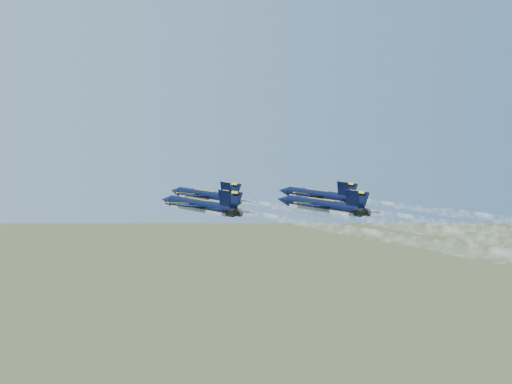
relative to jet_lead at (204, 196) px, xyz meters
name	(u,v)px	position (x,y,z in m)	size (l,w,h in m)	color
jet_lead	(204,196)	(0.00, 0.00, 0.00)	(11.46, 15.67, 3.50)	black
jet_left	(200,206)	(-6.66, -14.72, 0.00)	(11.46, 15.67, 3.50)	black
jet_right	(317,195)	(15.57, -6.91, 0.00)	(11.46, 15.67, 3.50)	black
jet_slot	(322,206)	(7.67, -21.50, 0.00)	(11.46, 15.67, 3.50)	black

